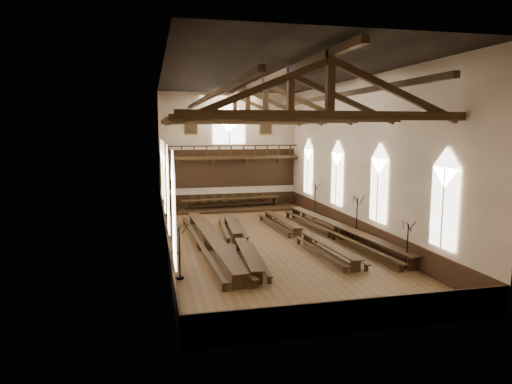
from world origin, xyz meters
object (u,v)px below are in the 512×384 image
at_px(candelabrum_left_mid, 175,239).
at_px(candelabrum_left_far, 169,213).
at_px(dais, 231,209).
at_px(refectory_row_a, 211,239).
at_px(high_table, 231,200).
at_px(refectory_row_b, 239,239).
at_px(candelabrum_right_mid, 356,227).
at_px(candelabrum_right_far, 315,208).
at_px(candelabrum_left_near, 180,262).
at_px(refectory_row_d, 341,229).
at_px(candelabrum_right_near, 407,254).
at_px(refectory_row_c, 302,233).

bearing_deg(candelabrum_left_mid, candelabrum_left_far, 90.00).
height_order(dais, candelabrum_left_mid, candelabrum_left_mid).
bearing_deg(refectory_row_a, high_table, 74.66).
xyz_separation_m(refectory_row_b, dais, (1.66, 12.27, -0.39)).
bearing_deg(candelabrum_right_mid, high_table, 114.37).
bearing_deg(candelabrum_right_mid, dais, 114.37).
xyz_separation_m(high_table, candelabrum_right_far, (5.65, -5.15, -0.04)).
bearing_deg(candelabrum_left_near, high_table, 72.54).
relative_size(refectory_row_a, refectory_row_d, 0.99).
bearing_deg(refectory_row_b, candelabrum_right_near, -39.13).
distance_m(candelabrum_left_near, candelabrum_left_mid, 4.49).
height_order(refectory_row_a, candelabrum_right_far, candelabrum_right_far).
height_order(refectory_row_b, candelabrum_right_mid, candelabrum_right_mid).
bearing_deg(candelabrum_left_near, refectory_row_c, 35.76).
bearing_deg(refectory_row_b, candelabrum_left_far, 115.25).
bearing_deg(refectory_row_d, candelabrum_left_far, 145.03).
bearing_deg(refectory_row_c, dais, 101.72).
distance_m(candelabrum_right_mid, candelabrum_right_far, 7.34).
distance_m(refectory_row_b, candelabrum_right_near, 9.44).
relative_size(candelabrum_left_near, candelabrum_left_mid, 0.95).
xyz_separation_m(candelabrum_left_mid, candelabrum_right_mid, (11.10, 0.35, 0.04)).
xyz_separation_m(refectory_row_d, candelabrum_left_far, (-10.46, 7.32, 0.11)).
xyz_separation_m(refectory_row_d, candelabrum_left_mid, (-10.46, -1.26, 0.24)).
height_order(candelabrum_left_near, candelabrum_right_near, candelabrum_left_near).
relative_size(candelabrum_left_far, candelabrum_right_far, 0.82).
bearing_deg(candelabrum_right_near, candelabrum_right_far, 90.00).
distance_m(refectory_row_a, candelabrum_left_far, 8.32).
relative_size(candelabrum_left_mid, candelabrum_right_mid, 0.95).
height_order(refectory_row_a, candelabrum_right_near, candelabrum_right_near).
bearing_deg(candelabrum_left_near, candelabrum_right_far, 47.63).
distance_m(refectory_row_c, dais, 11.91).
relative_size(dais, candelabrum_right_mid, 3.96).
bearing_deg(candelabrum_right_far, refectory_row_c, -116.45).
distance_m(refectory_row_b, refectory_row_d, 6.72).
height_order(candelabrum_left_near, candelabrum_right_mid, candelabrum_right_mid).
height_order(candelabrum_left_mid, candelabrum_left_far, candelabrum_left_mid).
bearing_deg(candelabrum_left_near, refectory_row_d, 28.79).
bearing_deg(refectory_row_d, refectory_row_a, -174.97).
distance_m(candelabrum_left_far, candelabrum_right_mid, 13.82).
relative_size(refectory_row_b, candelabrum_right_near, 5.79).
height_order(refectory_row_c, candelabrum_right_far, candelabrum_right_far).
distance_m(refectory_row_a, candelabrum_left_mid, 2.15).
bearing_deg(refectory_row_d, refectory_row_b, -174.01).
bearing_deg(high_table, candelabrum_right_mid, -65.63).
height_order(high_table, candelabrum_right_far, candelabrum_right_far).
bearing_deg(high_table, refectory_row_b, -97.73).
xyz_separation_m(candelabrum_right_mid, candelabrum_right_far, (0.00, 7.34, -0.03)).
xyz_separation_m(high_table, candelabrum_right_mid, (5.65, -12.48, -0.01)).
bearing_deg(refectory_row_a, candelabrum_left_mid, -165.86).
bearing_deg(candelabrum_right_far, candelabrum_left_far, 175.39).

